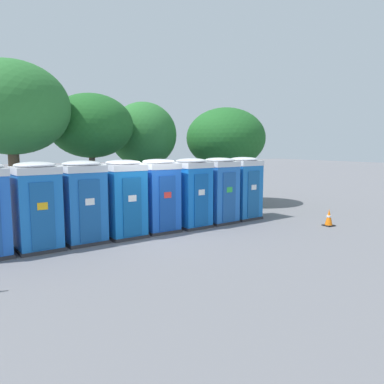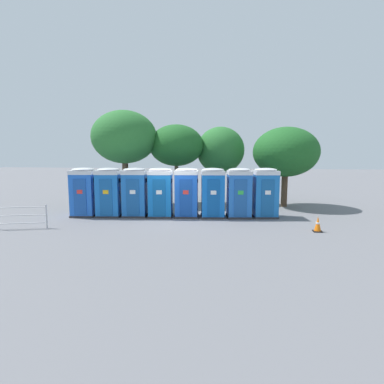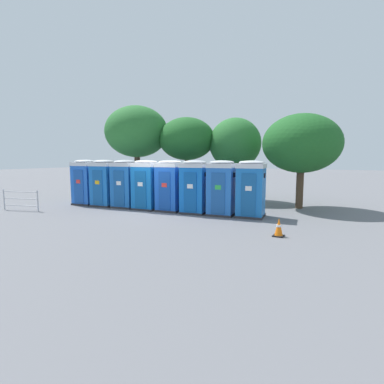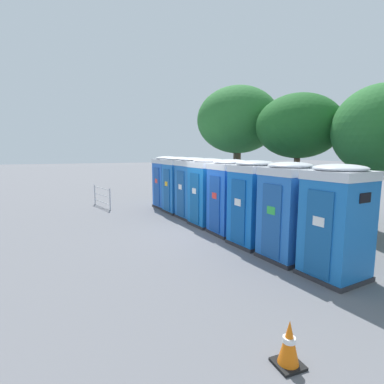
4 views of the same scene
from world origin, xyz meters
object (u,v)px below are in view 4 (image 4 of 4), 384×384
street_tree_2 (299,126)px  event_barrier (102,196)px  street_tree_0 (238,120)px  traffic_cone (289,344)px  portapotty_4 (229,197)px  portapotty_6 (288,211)px  portapotty_2 (193,188)px  portapotty_5 (254,203)px  portapotty_3 (208,192)px  portapotty_1 (178,185)px  street_tree_1 (381,130)px  portapotty_0 (167,182)px  portapotty_7 (336,221)px

street_tree_2 → event_barrier: bearing=-125.4°
street_tree_2 → event_barrier: street_tree_2 is taller
street_tree_0 → traffic_cone: street_tree_0 is taller
portapotty_4 → portapotty_6: (2.68, 0.26, -0.00)m
portapotty_2 → portapotty_5: bearing=5.0°
portapotty_3 → portapotty_5: size_ratio=1.00×
portapotty_1 → street_tree_1: street_tree_1 is taller
portapotty_6 → street_tree_0: bearing=160.5°
street_tree_1 → traffic_cone: bearing=-58.6°
portapotty_2 → portapotty_0: bearing=-173.3°
portapotty_4 → traffic_cone: (5.92, -2.29, -0.97)m
portapotty_0 → portapotty_4: same height
street_tree_1 → event_barrier: size_ratio=2.56×
portapotty_7 → traffic_cone: 3.51m
event_barrier → street_tree_0: bearing=70.2°
portapotty_3 → traffic_cone: 7.62m
portapotty_6 → portapotty_2: bearing=-174.3°
portapotty_0 → portapotty_7: 9.42m
portapotty_6 → street_tree_1: street_tree_1 is taller
portapotty_0 → portapotty_4: (5.35, 0.58, 0.00)m
portapotty_5 → portapotty_3: bearing=-174.2°
portapotty_3 → street_tree_0: street_tree_0 is taller
portapotty_6 → street_tree_2: size_ratio=0.50×
portapotty_0 → street_tree_2: (4.06, 4.45, 2.52)m
portapotty_0 → portapotty_7: same height
portapotty_0 → street_tree_1: 9.09m
portapotty_4 → portapotty_5: size_ratio=1.00×
portapotty_5 → portapotty_6: (1.33, 0.18, -0.00)m
portapotty_3 → portapotty_4: 1.35m
portapotty_4 → portapotty_6: same height
portapotty_3 → event_barrier: bearing=-147.0°
portapotty_0 → street_tree_0: 4.59m
portapotty_0 → traffic_cone: (11.28, -1.71, -0.97)m
portapotty_7 → portapotty_2: bearing=-173.6°
portapotty_5 → traffic_cone: 5.25m
street_tree_1 → portapotty_3: bearing=-118.4°
portapotty_1 → portapotty_5: (5.36, 0.55, 0.00)m
portapotty_2 → portapotty_3: 1.35m
portapotty_5 → street_tree_1: 5.39m
portapotty_3 → portapotty_4: bearing=8.2°
portapotty_5 → traffic_cone: portapotty_5 is taller
portapotty_4 → street_tree_0: (-4.32, 2.74, 2.99)m
portapotty_2 → event_barrier: 5.22m
traffic_cone → portapotty_4: bearing=158.8°
portapotty_0 → event_barrier: 3.37m
event_barrier → street_tree_2: bearing=54.6°
portapotty_1 → portapotty_2: 1.35m
event_barrier → portapotty_0: bearing=67.4°
portapotty_5 → street_tree_2: bearing=124.9°
portapotty_2 → portapotty_5: size_ratio=1.00×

